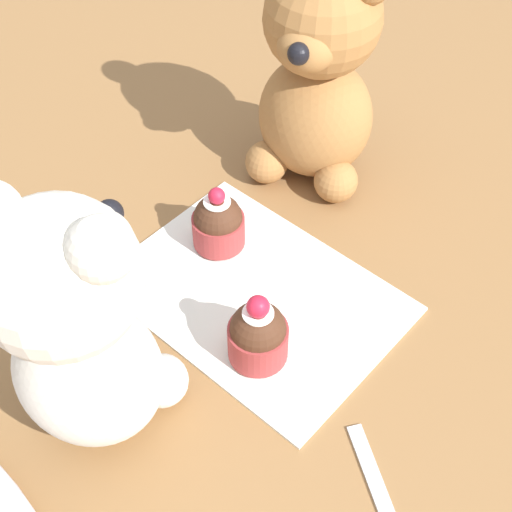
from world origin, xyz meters
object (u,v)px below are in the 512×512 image
object	(u,v)px
cupcake_near_cream_bear	(258,334)
cupcake_near_tan_bear	(218,223)
teaspoon	(385,508)
teddy_bear_cream	(79,327)
teddy_bear_tan	(317,76)

from	to	relation	value
cupcake_near_cream_bear	cupcake_near_tan_bear	bearing A→B (deg)	-32.23
cupcake_near_cream_bear	teaspoon	world-z (taller)	cupcake_near_cream_bear
teddy_bear_cream	teddy_bear_tan	distance (m)	0.35
teaspoon	teddy_bear_cream	bearing A→B (deg)	-124.70
teddy_bear_cream	cupcake_near_tan_bear	xyz separation A→B (m)	(0.06, -0.19, -0.09)
cupcake_near_tan_bear	teaspoon	distance (m)	0.30
teddy_bear_cream	teaspoon	bearing A→B (deg)	-177.97
teddy_bear_tan	cupcake_near_cream_bear	distance (m)	0.26
teddy_bear_tan	cupcake_near_cream_bear	world-z (taller)	teddy_bear_tan
teddy_bear_tan	teaspoon	world-z (taller)	teddy_bear_tan
teddy_bear_tan	teaspoon	size ratio (longest dim) A/B	1.74
teddy_bear_tan	teaspoon	distance (m)	0.40
teddy_bear_tan	cupcake_near_cream_bear	bearing A→B (deg)	-80.71
teddy_bear_tan	teddy_bear_cream	bearing A→B (deg)	-98.90
cupcake_near_tan_bear	teaspoon	xyz separation A→B (m)	(-0.27, 0.11, -0.03)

